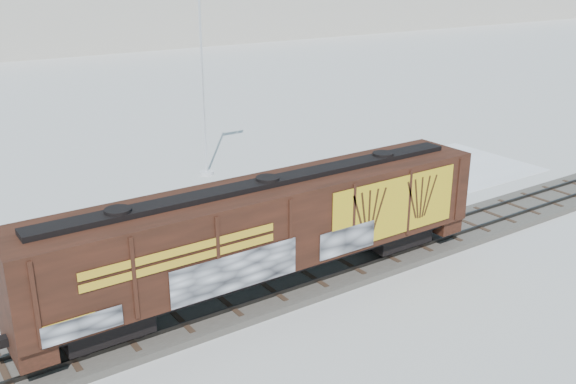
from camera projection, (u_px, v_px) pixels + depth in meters
ground at (345, 269)px, 27.97m from camera, size 500.00×500.00×0.00m
rail_track at (345, 266)px, 27.93m from camera, size 50.00×3.40×0.43m
parking_strip at (254, 216)px, 33.79m from camera, size 40.00×8.00×0.03m
hopper_railcar at (268, 227)px, 24.88m from camera, size 19.57×3.06×4.41m
flagpole at (205, 103)px, 39.09m from camera, size 2.30×0.90×12.20m
car_silver at (97, 250)px, 27.91m from camera, size 4.57×2.32×1.49m
car_white at (330, 183)px, 36.43m from camera, size 4.88×2.31×1.55m
car_dark at (401, 168)px, 39.34m from camera, size 5.13×2.64×1.42m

